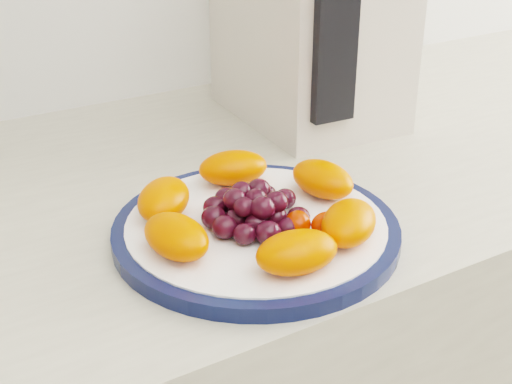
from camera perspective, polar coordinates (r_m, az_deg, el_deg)
plate_rim at (r=0.70m, az=-0.00°, el=-3.11°), size 0.28×0.28×0.01m
plate_face at (r=0.70m, az=-0.00°, el=-3.04°), size 0.26×0.26×0.02m
appliance_body at (r=0.97m, az=4.35°, el=14.90°), size 0.19×0.26×0.32m
appliance_panel at (r=0.84m, az=6.40°, el=13.26°), size 0.06×0.02×0.23m
fruit_plate at (r=0.68m, az=0.33°, el=-1.34°), size 0.24×0.24×0.04m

